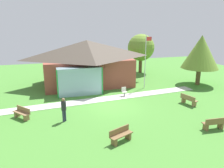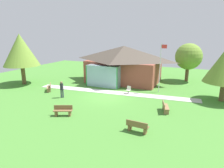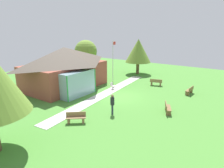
% 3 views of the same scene
% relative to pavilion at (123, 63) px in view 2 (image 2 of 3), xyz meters
% --- Properties ---
extents(ground_plane, '(44.00, 44.00, 0.00)m').
position_rel_pavilion_xyz_m(ground_plane, '(0.87, -7.08, -2.53)').
color(ground_plane, '#478433').
extents(pavilion, '(10.25, 7.51, 4.87)m').
position_rel_pavilion_xyz_m(pavilion, '(0.00, 0.00, 0.00)').
color(pavilion, brown).
rests_on(pavilion, ground_plane).
extents(footpath, '(18.40, 2.97, 0.03)m').
position_rel_pavilion_xyz_m(footpath, '(0.87, -5.31, -2.52)').
color(footpath, '#BCB7B2').
rests_on(footpath, ground_plane).
extents(flagpole, '(0.64, 0.08, 5.47)m').
position_rel_pavilion_xyz_m(flagpole, '(5.55, -3.07, 0.49)').
color(flagpole, silver).
rests_on(flagpole, ground_plane).
extents(bench_front_center, '(1.55, 1.01, 0.84)m').
position_rel_pavilion_xyz_m(bench_front_center, '(-0.31, -12.76, -2.13)').
color(bench_front_center, brown).
rests_on(bench_front_center, ground_plane).
extents(bench_front_right, '(1.52, 0.53, 0.84)m').
position_rel_pavilion_xyz_m(bench_front_right, '(5.98, -13.00, -2.13)').
color(bench_front_right, brown).
rests_on(bench_front_right, ground_plane).
extents(bench_mid_left, '(1.30, 1.44, 0.84)m').
position_rel_pavilion_xyz_m(bench_mid_left, '(-6.15, -7.70, -2.13)').
color(bench_mid_left, olive).
rests_on(bench_mid_left, ground_plane).
extents(bench_mid_right, '(0.82, 1.56, 0.84)m').
position_rel_pavilion_xyz_m(bench_mid_right, '(7.11, -8.60, -2.13)').
color(bench_mid_right, olive).
rests_on(bench_mid_right, ground_plane).
extents(patio_chair_lawn_spare, '(0.46, 0.46, 0.86)m').
position_rel_pavilion_xyz_m(patio_chair_lawn_spare, '(2.59, -5.03, -2.12)').
color(patio_chair_lawn_spare, beige).
rests_on(patio_chair_lawn_spare, ground_plane).
extents(visitor_strolling_lawn, '(0.34, 0.34, 1.74)m').
position_rel_pavilion_xyz_m(visitor_strolling_lawn, '(-3.26, -9.07, -1.51)').
color(visitor_strolling_lawn, '#2D3347').
rests_on(visitor_strolling_lawn, ground_plane).
extents(tree_west_hedge, '(4.47, 4.47, 6.46)m').
position_rel_pavilion_xyz_m(tree_west_hedge, '(-11.45, -6.44, 1.89)').
color(tree_west_hedge, brown).
rests_on(tree_west_hedge, ground_plane).
extents(tree_behind_pavilion_right, '(3.57, 3.57, 5.21)m').
position_rel_pavilion_xyz_m(tree_behind_pavilion_right, '(8.05, 3.94, 0.87)').
color(tree_behind_pavilion_right, brown).
rests_on(tree_behind_pavilion_right, ground_plane).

